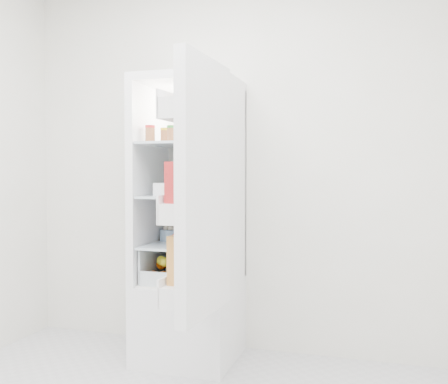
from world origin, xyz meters
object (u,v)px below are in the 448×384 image
(mushroom_bowl, at_px, (171,235))
(fridge_door, at_px, (200,193))
(refrigerator, at_px, (192,255))
(red_cabbage, at_px, (203,232))

(mushroom_bowl, height_order, fridge_door, fridge_door)
(refrigerator, distance_m, mushroom_bowl, 0.21)
(red_cabbage, height_order, mushroom_bowl, red_cabbage)
(red_cabbage, relative_size, mushroom_bowl, 0.96)
(mushroom_bowl, relative_size, fridge_door, 0.12)
(refrigerator, height_order, mushroom_bowl, refrigerator)
(fridge_door, bearing_deg, red_cabbage, 20.75)
(mushroom_bowl, distance_m, fridge_door, 0.88)
(red_cabbage, bearing_deg, mushroom_bowl, 157.64)
(red_cabbage, relative_size, fridge_door, 0.11)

